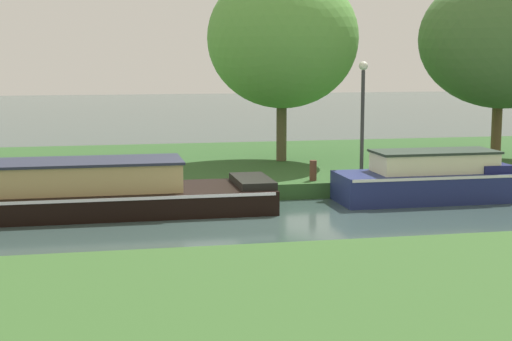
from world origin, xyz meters
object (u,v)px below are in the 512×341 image
willow_tree_left (283,38)px  willow_tree_centre (506,40)px  lamp_post (363,105)px  mooring_post_near (313,170)px  black_narrowboat (71,193)px  navy_barge (427,179)px

willow_tree_left → willow_tree_centre: 6.93m
lamp_post → mooring_post_near: (-1.54, -0.62, -1.66)m
black_narrowboat → mooring_post_near: black_narrowboat is taller
navy_barge → mooring_post_near: 2.90m
navy_barge → lamp_post: (-1.06, 1.90, 1.76)m
navy_barge → willow_tree_centre: 7.05m
willow_tree_left → mooring_post_near: (-0.11, -3.89, -3.49)m
mooring_post_near → black_narrowboat: bearing=-168.2°
navy_barge → black_narrowboat: navy_barge is taller
black_narrowboat → willow_tree_centre: size_ratio=1.56×
willow_tree_left → black_narrowboat: bearing=-140.3°
black_narrowboat → willow_tree_left: 8.86m
willow_tree_centre → mooring_post_near: bearing=-157.1°
navy_barge → black_narrowboat: (-8.70, 0.00, -0.05)m
navy_barge → mooring_post_near: navy_barge is taller
black_narrowboat → lamp_post: size_ratio=2.97×
navy_barge → black_narrowboat: size_ratio=0.47×
black_narrowboat → lamp_post: lamp_post is taller
navy_barge → mooring_post_near: (-2.60, 1.28, 0.10)m
navy_barge → mooring_post_near: size_ratio=8.10×
lamp_post → mooring_post_near: size_ratio=5.81×
willow_tree_left → mooring_post_near: 5.22m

